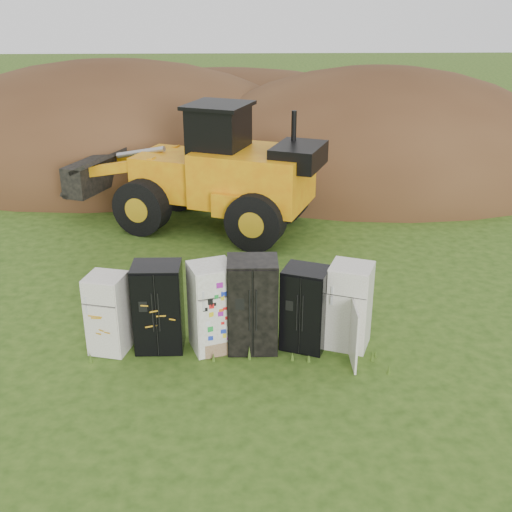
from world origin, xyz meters
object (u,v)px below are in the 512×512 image
(fridge_leftmost, at_px, (108,313))
(fridge_open_door, at_px, (350,306))
(fridge_black_right, at_px, (305,308))
(fridge_sticker, at_px, (212,307))
(wheel_loader, at_px, (191,165))
(fridge_black_side, at_px, (158,307))
(fridge_dark_mid, at_px, (253,305))

(fridge_leftmost, bearing_deg, fridge_open_door, 14.78)
(fridge_leftmost, xyz_separation_m, fridge_black_right, (3.92, 0.02, 0.04))
(fridge_leftmost, xyz_separation_m, fridge_sticker, (2.06, 0.01, 0.10))
(fridge_leftmost, distance_m, fridge_sticker, 2.06)
(fridge_black_right, height_order, wheel_loader, wheel_loader)
(fridge_leftmost, height_order, fridge_sticker, fridge_sticker)
(fridge_black_right, distance_m, wheel_loader, 7.86)
(fridge_black_side, bearing_deg, fridge_black_right, -0.49)
(fridge_dark_mid, height_order, fridge_black_right, fridge_dark_mid)
(fridge_black_side, xyz_separation_m, fridge_dark_mid, (1.87, -0.06, 0.06))
(fridge_leftmost, height_order, wheel_loader, wheel_loader)
(fridge_black_side, distance_m, fridge_sticker, 1.07)
(wheel_loader, bearing_deg, fridge_black_right, -47.69)
(fridge_leftmost, bearing_deg, wheel_loader, 94.97)
(fridge_leftmost, distance_m, fridge_black_side, 1.00)
(fridge_black_side, relative_size, fridge_open_door, 1.03)
(fridge_open_door, bearing_deg, fridge_black_side, -159.30)
(fridge_black_right, bearing_deg, fridge_sticker, -158.07)
(fridge_black_side, xyz_separation_m, wheel_loader, (0.21, 7.26, 0.95))
(fridge_dark_mid, xyz_separation_m, wheel_loader, (-1.66, 7.32, 0.90))
(fridge_dark_mid, bearing_deg, fridge_open_door, 1.68)
(wheel_loader, bearing_deg, fridge_leftmost, -77.39)
(fridge_leftmost, height_order, fridge_open_door, fridge_open_door)
(fridge_sticker, distance_m, wheel_loader, 7.43)
(fridge_black_side, bearing_deg, fridge_dark_mid, -1.42)
(fridge_leftmost, relative_size, fridge_sticker, 0.89)
(fridge_sticker, height_order, fridge_open_door, fridge_sticker)
(fridge_leftmost, bearing_deg, fridge_sticker, 14.64)
(fridge_black_side, xyz_separation_m, fridge_black_right, (2.93, -0.05, -0.05))
(fridge_sticker, bearing_deg, wheel_loader, 77.78)
(wheel_loader, bearing_deg, fridge_black_side, -69.76)
(fridge_black_right, bearing_deg, fridge_leftmost, -158.01)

